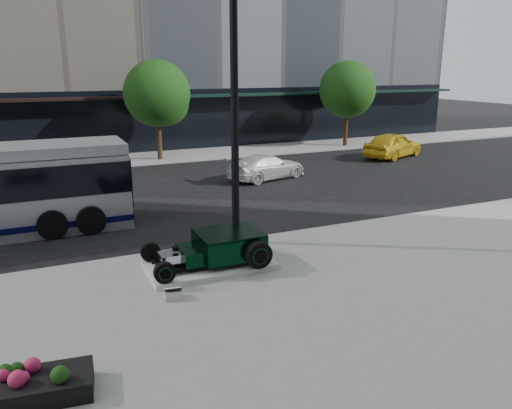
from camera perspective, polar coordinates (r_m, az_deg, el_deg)
name	(u,v)px	position (r m, az deg, el deg)	size (l,w,h in m)	color
ground	(221,224)	(17.77, -3.99, -2.28)	(120.00, 120.00, 0.00)	black
sidewalk_near	(437,393)	(9.57, 20.00, -19.58)	(70.00, 17.00, 0.12)	gray
sidewalk_far	(140,159)	(30.92, -13.12, 5.13)	(70.00, 4.00, 0.12)	gray
street_trees	(159,96)	(29.83, -11.00, 12.06)	(29.80, 3.80, 5.70)	black
display_plinth	(210,265)	(13.72, -5.23, -6.92)	(3.40, 1.80, 0.15)	silver
hot_rod	(222,246)	(13.64, -3.96, -4.77)	(3.22, 2.00, 0.81)	black
info_plaque	(173,294)	(12.10, -9.46, -10.02)	(0.44, 0.35, 0.31)	silver
lamppost	(235,128)	(14.85, -2.44, 8.77)	(0.42, 0.42, 7.69)	black
flower_planter	(36,386)	(9.47, -23.84, -18.41)	(1.89, 1.11, 0.58)	black
white_sedan	(267,167)	(24.81, 1.23, 4.34)	(1.71, 4.22, 1.22)	silver
yellow_taxi	(393,145)	(31.93, 15.39, 6.60)	(1.83, 4.55, 1.55)	gold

